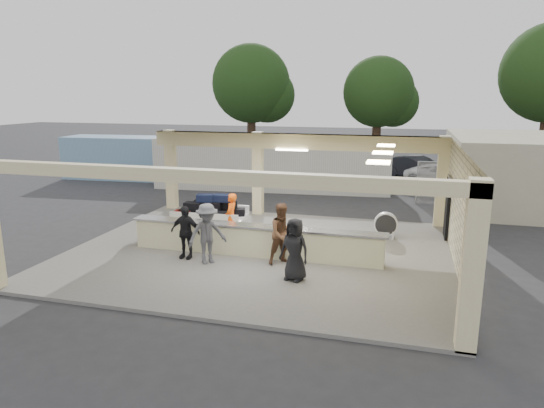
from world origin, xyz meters
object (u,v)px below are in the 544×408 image
(luggage_cart, at_px, (210,212))
(passenger_b, at_px, (185,232))
(passenger_c, at_px, (207,234))
(container_blue, at_px, (144,158))
(passenger_d, at_px, (295,249))
(passenger_a, at_px, (283,234))
(car_white_a, at_px, (449,176))
(drum_fan, at_px, (386,224))
(baggage_counter, at_px, (254,240))
(container_white, at_px, (272,164))
(car_dark, at_px, (417,168))
(baggage_handler, at_px, (231,217))

(luggage_cart, relative_size, passenger_b, 1.56)
(passenger_c, bearing_deg, passenger_b, 119.66)
(luggage_cart, xyz_separation_m, passenger_b, (0.30, -2.70, 0.04))
(luggage_cart, distance_m, container_blue, 13.33)
(passenger_d, xyz_separation_m, container_blue, (-12.51, 13.78, 0.30))
(passenger_a, distance_m, car_white_a, 15.64)
(drum_fan, relative_size, container_blue, 0.09)
(luggage_cart, xyz_separation_m, passenger_d, (3.95, -3.56, 0.08))
(drum_fan, bearing_deg, passenger_c, -143.20)
(luggage_cart, distance_m, passenger_a, 4.10)
(luggage_cart, height_order, car_white_a, luggage_cart)
(baggage_counter, height_order, passenger_d, passenger_d)
(luggage_cart, distance_m, passenger_c, 3.17)
(passenger_d, relative_size, container_blue, 0.18)
(baggage_counter, relative_size, drum_fan, 9.01)
(baggage_counter, bearing_deg, drum_fan, 38.22)
(passenger_b, bearing_deg, passenger_d, -10.55)
(luggage_cart, bearing_deg, container_white, 88.13)
(passenger_c, bearing_deg, baggage_counter, -0.67)
(passenger_a, bearing_deg, drum_fan, 13.30)
(passenger_a, xyz_separation_m, passenger_b, (-3.02, -0.30, -0.10))
(baggage_counter, bearing_deg, container_blue, 131.80)
(baggage_counter, bearing_deg, car_white_a, 64.32)
(passenger_a, relative_size, container_blue, 0.19)
(drum_fan, xyz_separation_m, passenger_d, (-2.22, -4.72, 0.38))
(car_dark, height_order, container_white, container_white)
(passenger_b, bearing_deg, baggage_counter, 24.84)
(container_blue, bearing_deg, car_dark, 10.99)
(passenger_b, height_order, container_white, container_white)
(container_blue, bearing_deg, baggage_handler, -52.66)
(baggage_handler, height_order, car_white_a, baggage_handler)
(passenger_d, bearing_deg, container_blue, 148.52)
(car_dark, bearing_deg, container_blue, 143.70)
(baggage_handler, xyz_separation_m, container_blue, (-9.59, 10.83, 0.33))
(luggage_cart, relative_size, baggage_handler, 1.55)
(luggage_cart, height_order, passenger_b, passenger_b)
(baggage_handler, relative_size, passenger_a, 0.90)
(passenger_d, bearing_deg, passenger_a, 134.52)
(luggage_cart, xyz_separation_m, passenger_c, (1.14, -2.95, 0.12))
(baggage_counter, height_order, baggage_handler, baggage_handler)
(passenger_d, height_order, car_white_a, passenger_d)
(passenger_b, xyz_separation_m, car_dark, (7.09, 17.25, -0.24))
(passenger_b, height_order, car_dark, passenger_b)
(luggage_cart, distance_m, container_white, 9.31)
(luggage_cart, relative_size, car_dark, 0.62)
(car_dark, bearing_deg, luggage_cart, -168.44)
(baggage_counter, distance_m, car_white_a, 15.59)
(baggage_handler, distance_m, passenger_a, 2.90)
(baggage_counter, bearing_deg, passenger_b, -157.84)
(car_white_a, height_order, container_white, container_white)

